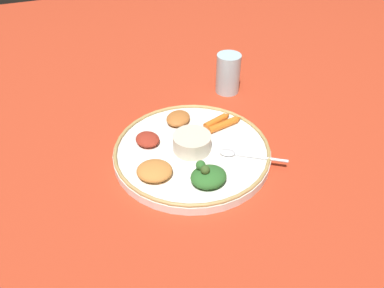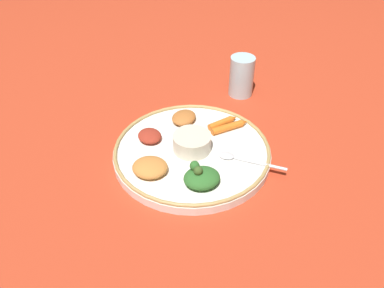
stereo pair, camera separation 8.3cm
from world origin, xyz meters
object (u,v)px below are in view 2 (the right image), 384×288
object	(u,v)px
spoon	(241,159)
carrot_outer	(223,122)
greens_pile	(201,177)
carrot_near_spoon	(230,127)
center_bowl	(192,142)
drinking_glass	(241,79)

from	to	relation	value
spoon	carrot_outer	distance (m)	0.13
greens_pile	carrot_near_spoon	size ratio (longest dim) A/B	0.79
greens_pile	center_bowl	bearing A→B (deg)	-93.18
carrot_outer	drinking_glass	world-z (taller)	drinking_glass
carrot_outer	greens_pile	bearing A→B (deg)	61.29
spoon	greens_pile	bearing A→B (deg)	25.78
spoon	drinking_glass	distance (m)	0.30
center_bowl	spoon	bearing A→B (deg)	147.31
carrot_near_spoon	drinking_glass	world-z (taller)	drinking_glass
carrot_outer	drinking_glass	bearing A→B (deg)	-121.89
greens_pile	drinking_glass	bearing A→B (deg)	-120.23
drinking_glass	center_bowl	bearing A→B (deg)	50.36
carrot_near_spoon	drinking_glass	xyz separation A→B (m)	(-0.09, -0.18, 0.02)
carrot_near_spoon	center_bowl	bearing A→B (deg)	26.53
center_bowl	carrot_outer	distance (m)	0.12
spoon	drinking_glass	bearing A→B (deg)	-108.67
center_bowl	spoon	distance (m)	0.11
greens_pile	carrot_outer	xyz separation A→B (m)	(-0.10, -0.18, -0.01)
spoon	drinking_glass	world-z (taller)	drinking_glass
spoon	drinking_glass	size ratio (longest dim) A/B	1.21
center_bowl	carrot_outer	bearing A→B (deg)	-142.12
spoon	greens_pile	size ratio (longest dim) A/B	1.74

